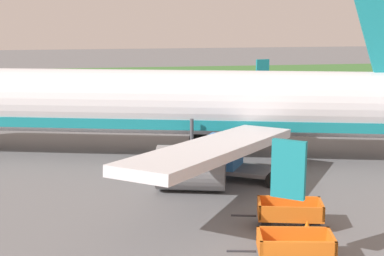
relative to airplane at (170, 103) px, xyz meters
The scene contains 6 objects.
grass_strip 37.86m from the airplane, 87.67° to the left, with size 220.00×28.00×0.06m, color #3D7033.
airplane is the anchor object (origin of this frame).
baggage_cart_third_in_row 15.78m from the airplane, 81.41° to the right, with size 3.63×1.83×1.07m.
baggage_cart_fourth_in_row 12.85m from the airplane, 75.24° to the right, with size 3.63×1.93×1.07m.
service_truck_beside_carts 6.14m from the airplane, 65.00° to the right, with size 4.74×3.81×2.10m.
traffic_cone_near_plane 14.02m from the airplane, 75.08° to the right, with size 0.52×0.52×0.69m, color orange.
Camera 1 is at (-5.45, -15.40, 8.42)m, focal length 54.01 mm.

